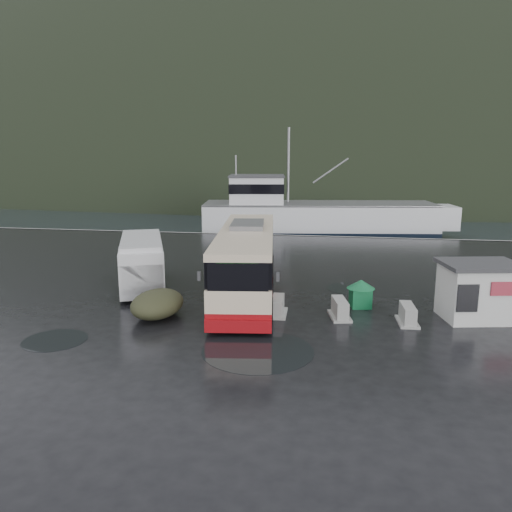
% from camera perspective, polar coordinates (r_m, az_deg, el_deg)
% --- Properties ---
extents(ground, '(160.00, 160.00, 0.00)m').
position_cam_1_polar(ground, '(23.80, -4.77, -5.42)').
color(ground, black).
rests_on(ground, ground).
extents(harbor_water, '(300.00, 180.00, 0.02)m').
position_cam_1_polar(harbor_water, '(132.36, 6.67, 8.75)').
color(harbor_water, black).
rests_on(harbor_water, ground).
extents(quay_edge, '(160.00, 0.60, 1.50)m').
position_cam_1_polar(quay_edge, '(43.00, 1.53, 2.43)').
color(quay_edge, '#999993').
rests_on(quay_edge, ground).
extents(headland, '(780.00, 540.00, 570.00)m').
position_cam_1_polar(headland, '(272.19, 10.09, 10.22)').
color(headland, black).
rests_on(headland, ground).
extents(coach_bus, '(4.57, 12.71, 3.51)m').
position_cam_1_polar(coach_bus, '(25.41, -1.06, -4.26)').
color(coach_bus, beige).
rests_on(coach_bus, ground).
extents(white_van, '(4.39, 6.77, 2.68)m').
position_cam_1_polar(white_van, '(27.16, -12.76, -3.49)').
color(white_van, silver).
rests_on(white_van, ground).
extents(waste_bin_left, '(1.22, 1.22, 1.47)m').
position_cam_1_polar(waste_bin_left, '(21.44, -0.98, -7.35)').
color(waste_bin_left, '#116436').
rests_on(waste_bin_left, ground).
extents(waste_bin_right, '(1.09, 1.09, 1.29)m').
position_cam_1_polar(waste_bin_right, '(23.72, 11.80, -5.71)').
color(waste_bin_right, '#116436').
rests_on(waste_bin_right, ground).
extents(dome_tent, '(2.35, 3.13, 1.17)m').
position_cam_1_polar(dome_tent, '(22.31, -11.15, -6.81)').
color(dome_tent, '#32341F').
rests_on(dome_tent, ground).
extents(ticket_kiosk, '(3.57, 2.96, 2.48)m').
position_cam_1_polar(ticket_kiosk, '(23.62, 23.83, -6.57)').
color(ticket_kiosk, silver).
rests_on(ticket_kiosk, ground).
extents(jersey_barrier_a, '(0.84, 1.59, 0.79)m').
position_cam_1_polar(jersey_barrier_a, '(22.20, 2.49, -6.68)').
color(jersey_barrier_a, '#999993').
rests_on(jersey_barrier_a, ground).
extents(jersey_barrier_b, '(0.86, 1.61, 0.78)m').
position_cam_1_polar(jersey_barrier_b, '(22.04, 16.88, -7.35)').
color(jersey_barrier_b, '#999993').
rests_on(jersey_barrier_b, ground).
extents(jersey_barrier_c, '(1.09, 1.73, 0.81)m').
position_cam_1_polar(jersey_barrier_c, '(22.11, 9.53, -6.92)').
color(jersey_barrier_c, '#999993').
rests_on(jersey_barrier_c, ground).
extents(fishing_trawler, '(27.53, 9.42, 10.79)m').
position_cam_1_polar(fishing_trawler, '(50.67, 7.17, 3.78)').
color(fishing_trawler, silver).
rests_on(fishing_trawler, ground).
extents(puddles, '(13.89, 12.31, 0.01)m').
position_cam_1_polar(puddles, '(20.26, -1.15, -8.51)').
color(puddles, black).
rests_on(puddles, ground).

